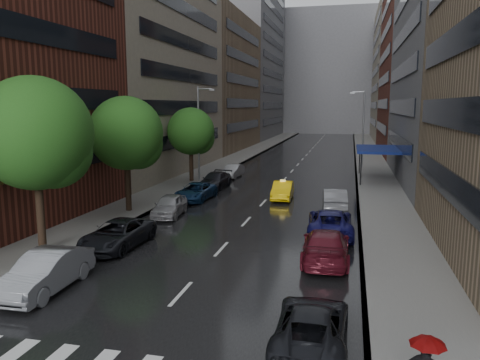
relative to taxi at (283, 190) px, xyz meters
The scene contains 16 objects.
ground 23.88m from the taxi, 92.99° to the right, with size 220.00×220.00×0.00m, color gray.
road 26.21m from the taxi, 92.72° to the left, with size 14.00×140.00×0.01m, color black.
sidewalk_left 28.11m from the taxi, 111.38° to the left, with size 4.00×140.00×0.15m, color gray.
sidewalk_right 27.30m from the taxi, 73.49° to the left, with size 4.00×140.00×0.15m, color gray.
buildings_left 41.47m from the taxi, 114.93° to the left, with size 8.00×108.00×38.00m.
buildings_right 38.40m from the taxi, 67.29° to the left, with size 8.05×109.10×36.00m.
building_far 95.41m from the taxi, 90.76° to the left, with size 40.00×14.00×32.00m, color slate.
tree_near 20.05m from the taxi, 120.64° to the right, with size 5.57×5.57×8.87m.
tree_mid 13.06m from the taxi, 144.17° to the right, with size 5.07×5.07×8.07m.
tree_far 12.40m from the taxi, 147.67° to the left, with size 4.54×4.54×7.23m.
taxi is the anchor object (origin of this frame).
parked_cars_left 9.41m from the taxi, 134.93° to the right, with size 2.59×35.41×1.61m.
parked_cars_right 13.37m from the taxi, 71.90° to the right, with size 2.81×24.77×1.58m.
street_lamp_left 11.66m from the taxi, 145.48° to the left, with size 1.74×0.22×9.00m.
street_lamp_right 22.53m from the taxi, 72.99° to the left, with size 1.74×0.22×9.00m.
awning 13.80m from the taxi, 55.28° to the left, with size 4.00×8.00×3.12m.
Camera 1 is at (6.37, -12.67, 7.45)m, focal length 35.00 mm.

